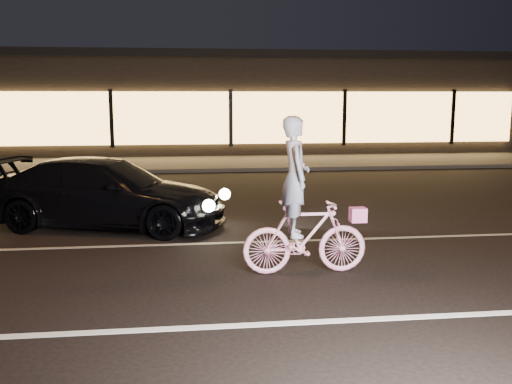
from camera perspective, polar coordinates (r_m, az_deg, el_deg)
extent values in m
plane|color=black|center=(7.84, 5.93, -8.55)|extent=(90.00, 90.00, 0.00)
cube|color=silver|center=(6.47, 8.92, -12.58)|extent=(60.00, 0.12, 0.01)
cube|color=gray|center=(9.72, 3.32, -4.91)|extent=(60.00, 0.10, 0.01)
cube|color=#383533|center=(20.47, -2.12, 2.91)|extent=(30.00, 4.00, 0.12)
cube|color=black|center=(26.32, -3.25, 8.62)|extent=(25.00, 8.00, 4.00)
cube|color=black|center=(26.36, -3.30, 13.07)|extent=(25.40, 8.40, 0.30)
cube|color=#FFB759|center=(22.24, -2.56, 7.42)|extent=(23.00, 0.15, 2.00)
cube|color=black|center=(22.27, -14.26, 7.14)|extent=(0.15, 0.08, 2.20)
cube|color=black|center=(22.16, -2.55, 7.41)|extent=(0.15, 0.08, 2.20)
cube|color=black|center=(22.94, 8.83, 7.38)|extent=(0.15, 0.08, 2.20)
cube|color=black|center=(24.54, 19.08, 7.11)|extent=(0.15, 0.08, 2.20)
imported|color=#FF377F|center=(7.89, 4.92, -4.49)|extent=(1.73, 0.49, 1.04)
imported|color=white|center=(7.70, 3.93, 1.55)|extent=(0.39, 0.59, 1.63)
cube|color=#F04699|center=(8.01, 10.16, -2.25)|extent=(0.22, 0.18, 0.20)
imported|color=black|center=(10.97, -14.73, -0.12)|extent=(4.78, 3.03, 1.29)
sphere|color=#FFF2BF|center=(10.84, -3.15, -0.21)|extent=(0.22, 0.22, 0.22)
sphere|color=#FFF2BF|center=(9.71, -4.75, -1.38)|extent=(0.22, 0.22, 0.22)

